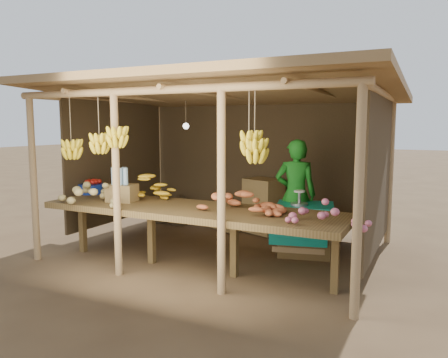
% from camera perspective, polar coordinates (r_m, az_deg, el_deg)
% --- Properties ---
extents(ground, '(60.00, 60.00, 0.00)m').
position_cam_1_polar(ground, '(6.46, 0.00, -9.28)').
color(ground, brown).
rests_on(ground, ground).
extents(stall_structure, '(4.70, 3.50, 2.43)m').
position_cam_1_polar(stall_structure, '(6.11, -0.78, 7.85)').
color(stall_structure, '#A37F54').
rests_on(stall_structure, ground).
extents(counter, '(3.90, 1.05, 0.80)m').
position_cam_1_polar(counter, '(5.47, -4.38, -4.33)').
color(counter, brown).
rests_on(counter, ground).
extents(potato_heap, '(1.05, 0.74, 0.36)m').
position_cam_1_polar(potato_heap, '(5.97, -16.57, -1.29)').
color(potato_heap, olive).
rests_on(potato_heap, counter).
extents(sweet_potato_heap, '(1.07, 0.80, 0.36)m').
position_cam_1_polar(sweet_potato_heap, '(5.18, 2.27, -2.26)').
color(sweet_potato_heap, '#C45F32').
rests_on(sweet_potato_heap, counter).
extents(onion_heap, '(0.96, 0.74, 0.36)m').
position_cam_1_polar(onion_heap, '(4.50, 13.56, -3.86)').
color(onion_heap, '#C15D75').
rests_on(onion_heap, counter).
extents(banana_pile, '(0.71, 0.57, 0.35)m').
position_cam_1_polar(banana_pile, '(6.13, -9.25, -0.95)').
color(banana_pile, gold).
rests_on(banana_pile, counter).
extents(tomato_basin, '(0.40, 0.40, 0.21)m').
position_cam_1_polar(tomato_basin, '(6.84, -16.85, -1.08)').
color(tomato_basin, navy).
rests_on(tomato_basin, counter).
extents(bottle_box, '(0.41, 0.36, 0.46)m').
position_cam_1_polar(bottle_box, '(5.99, -13.17, -1.21)').
color(bottle_box, olive).
rests_on(bottle_box, counter).
extents(vendor, '(0.68, 0.54, 1.62)m').
position_cam_1_polar(vendor, '(6.45, 9.33, -2.04)').
color(vendor, '#1B7B1E').
rests_on(vendor, ground).
extents(tarp_crate, '(0.92, 0.84, 0.93)m').
position_cam_1_polar(tarp_crate, '(6.28, 10.46, -6.26)').
color(tarp_crate, brown).
rests_on(tarp_crate, ground).
extents(carton_stack, '(1.32, 0.63, 0.91)m').
position_cam_1_polar(carton_stack, '(7.43, 3.66, -3.95)').
color(carton_stack, olive).
rests_on(carton_stack, ground).
extents(burlap_sacks, '(0.89, 0.47, 0.63)m').
position_cam_1_polar(burlap_sacks, '(8.18, -7.18, -3.88)').
color(burlap_sacks, '#453520').
rests_on(burlap_sacks, ground).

